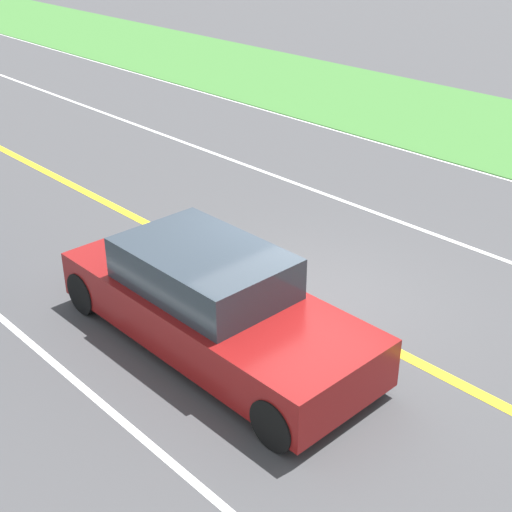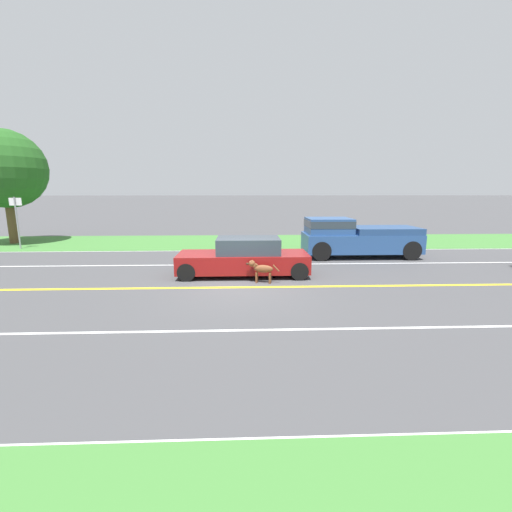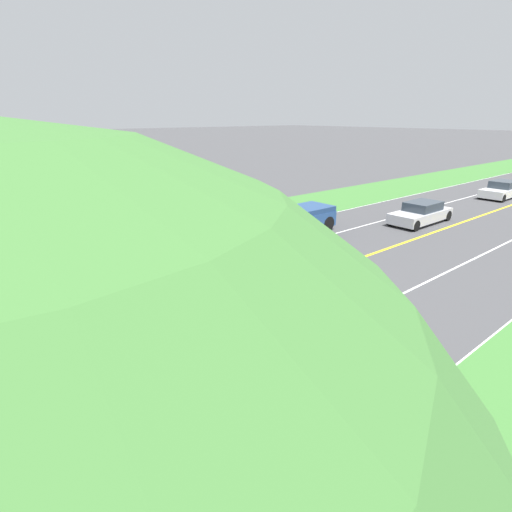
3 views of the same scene
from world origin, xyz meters
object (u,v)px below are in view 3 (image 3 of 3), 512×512
car_trailing_near (421,213)px  dog (283,267)px  ego_car (255,259)px  pickup_truck (289,218)px  car_trailing_mid (502,190)px

car_trailing_near → dog: bearing=95.0°
dog → car_trailing_near: (1.12, -12.94, 0.13)m
dog → car_trailing_near: car_trailing_near is taller
ego_car → dog: (-1.13, -0.55, -0.15)m
pickup_truck → car_trailing_mid: pickup_truck is taller
ego_car → dog: ego_car is taller
dog → pickup_truck: (4.51, -4.73, 0.45)m
car_trailing_mid → ego_car: bearing=90.1°
ego_car → pickup_truck: (3.39, -5.28, 0.30)m
ego_car → car_trailing_near: bearing=-90.0°
pickup_truck → car_trailing_near: pickup_truck is taller
car_trailing_near → car_trailing_mid: 12.90m
pickup_truck → car_trailing_mid: size_ratio=1.15×
ego_car → dog: size_ratio=4.15×
dog → pickup_truck: 6.55m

